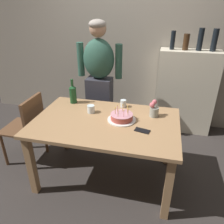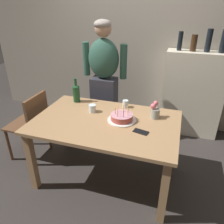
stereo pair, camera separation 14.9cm
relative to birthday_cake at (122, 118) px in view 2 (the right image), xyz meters
The scene contains 12 objects.
ground_plane 0.79m from the birthday_cake, 161.21° to the right, with size 10.00×10.00×0.00m, color #332D2B.
back_wall 1.59m from the birthday_cake, 96.07° to the left, with size 5.20×0.10×2.60m, color #9E9384.
dining_table 0.21m from the birthday_cake, 161.21° to the right, with size 1.50×0.96×0.74m.
birthday_cake is the anchor object (origin of this frame).
water_glass_near 0.33m from the birthday_cake, 98.04° to the left, with size 0.07×0.07×0.09m, color silver.
water_glass_far 0.38m from the birthday_cake, 165.54° to the left, with size 0.08×0.08×0.09m, color silver.
wine_bottle 0.73m from the birthday_cake, 155.59° to the left, with size 0.08×0.08×0.30m.
cell_phone 0.29m from the birthday_cake, 34.89° to the right, with size 0.14×0.07×0.01m, color black.
flower_vase 0.36m from the birthday_cake, 28.05° to the left, with size 0.10×0.10×0.19m.
person_man_bearded 0.89m from the birthday_cake, 121.58° to the left, with size 0.61×0.27×1.66m.
dining_chair 1.18m from the birthday_cake, behind, with size 0.42×0.42×0.87m.
shelf_cabinet 1.47m from the birthday_cake, 60.63° to the left, with size 0.84×0.30×1.54m.
Camera 2 is at (0.67, -1.87, 1.85)m, focal length 35.17 mm.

